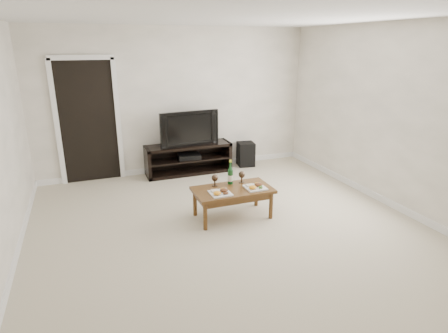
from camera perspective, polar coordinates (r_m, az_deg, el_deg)
floor at (r=4.82m, az=1.50°, el=-10.26°), size 5.50×5.50×0.00m
back_wall at (r=6.95m, az=-7.24°, el=9.81°), size 5.00×0.04×2.60m
ceiling at (r=4.25m, az=1.81°, el=22.53°), size 5.00×5.50×0.04m
doorway at (r=6.77m, az=-19.97°, el=6.28°), size 0.90×0.02×2.05m
media_console at (r=6.95m, az=-5.43°, el=1.19°), size 1.57×0.45×0.55m
television at (r=6.80m, az=-5.57°, el=5.93°), size 1.10×0.24×0.63m
av_receiver at (r=6.92m, az=-5.34°, el=1.57°), size 0.43×0.34×0.08m
subwoofer at (r=7.38m, az=3.33°, el=1.91°), size 0.35×0.35×0.46m
coffee_table at (r=5.19m, az=1.33°, el=-5.55°), size 1.07×0.58×0.42m
plate_left at (r=4.91m, az=-0.57°, el=-3.84°), size 0.27×0.27×0.07m
plate_right at (r=5.12m, az=4.78°, el=-2.96°), size 0.27×0.27×0.07m
wine_bottle at (r=5.22m, az=0.98°, el=-0.84°), size 0.07×0.07×0.35m
goblet_left at (r=5.17m, az=-1.40°, el=-2.11°), size 0.09×0.09×0.17m
goblet_right at (r=5.30m, az=2.72°, el=-1.60°), size 0.09×0.09×0.17m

